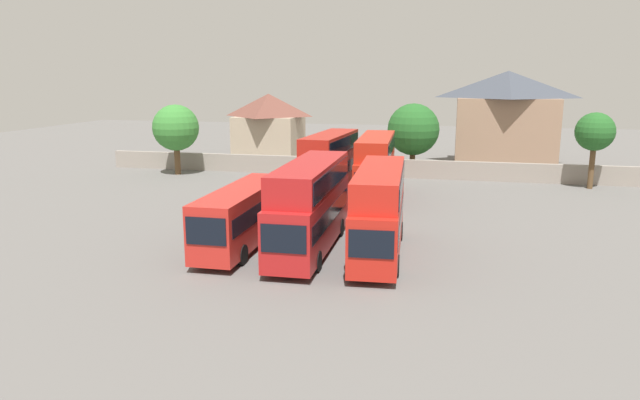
{
  "coord_description": "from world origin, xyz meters",
  "views": [
    {
      "loc": [
        7.76,
        -31.06,
        9.8
      ],
      "look_at": [
        0.0,
        3.0,
        2.35
      ],
      "focal_mm": 32.79,
      "sensor_mm": 36.0,
      "label": 1
    }
  ],
  "objects_px": {
    "tree_left_of_lot": "(595,132)",
    "tree_right_of_lot": "(176,128)",
    "house_terrace_left": "(269,125)",
    "bus_4": "(330,161)",
    "bus_3": "(379,207)",
    "bus_1": "(243,213)",
    "house_terrace_centre": "(506,118)",
    "bus_2": "(310,202)",
    "tree_behind_wall": "(413,130)",
    "bus_5": "(376,163)"
  },
  "relations": [
    {
      "from": "bus_3",
      "to": "tree_right_of_lot",
      "type": "xyz_separation_m",
      "value": [
        -23.28,
        22.6,
        1.94
      ]
    },
    {
      "from": "bus_2",
      "to": "house_terrace_centre",
      "type": "bearing_deg",
      "value": 158.82
    },
    {
      "from": "bus_2",
      "to": "house_terrace_left",
      "type": "distance_m",
      "value": 39.02
    },
    {
      "from": "bus_2",
      "to": "tree_left_of_lot",
      "type": "xyz_separation_m",
      "value": [
        19.71,
        23.63,
        2.13
      ]
    },
    {
      "from": "bus_5",
      "to": "tree_behind_wall",
      "type": "height_order",
      "value": "tree_behind_wall"
    },
    {
      "from": "bus_5",
      "to": "tree_right_of_lot",
      "type": "height_order",
      "value": "tree_right_of_lot"
    },
    {
      "from": "bus_4",
      "to": "tree_left_of_lot",
      "type": "relative_size",
      "value": 1.6
    },
    {
      "from": "house_terrace_left",
      "to": "house_terrace_centre",
      "type": "xyz_separation_m",
      "value": [
        27.31,
        -0.02,
        1.33
      ]
    },
    {
      "from": "house_terrace_left",
      "to": "bus_4",
      "type": "bearing_deg",
      "value": -60.16
    },
    {
      "from": "bus_2",
      "to": "house_terrace_left",
      "type": "bearing_deg",
      "value": -160.04
    },
    {
      "from": "bus_3",
      "to": "tree_behind_wall",
      "type": "bearing_deg",
      "value": 176.79
    },
    {
      "from": "bus_1",
      "to": "bus_4",
      "type": "height_order",
      "value": "bus_4"
    },
    {
      "from": "house_terrace_left",
      "to": "house_terrace_centre",
      "type": "height_order",
      "value": "house_terrace_centre"
    },
    {
      "from": "tree_right_of_lot",
      "to": "bus_5",
      "type": "bearing_deg",
      "value": -18.73
    },
    {
      "from": "bus_3",
      "to": "bus_5",
      "type": "xyz_separation_m",
      "value": [
        -2.24,
        15.47,
        0.09
      ]
    },
    {
      "from": "bus_2",
      "to": "house_terrace_left",
      "type": "height_order",
      "value": "house_terrace_left"
    },
    {
      "from": "bus_3",
      "to": "house_terrace_centre",
      "type": "bearing_deg",
      "value": 162.09
    },
    {
      "from": "bus_2",
      "to": "bus_3",
      "type": "height_order",
      "value": "bus_2"
    },
    {
      "from": "bus_5",
      "to": "house_terrace_left",
      "type": "bearing_deg",
      "value": -146.12
    },
    {
      "from": "bus_2",
      "to": "house_terrace_centre",
      "type": "height_order",
      "value": "house_terrace_centre"
    },
    {
      "from": "bus_3",
      "to": "tree_left_of_lot",
      "type": "bearing_deg",
      "value": 142.72
    },
    {
      "from": "bus_2",
      "to": "tree_right_of_lot",
      "type": "height_order",
      "value": "tree_right_of_lot"
    },
    {
      "from": "tree_behind_wall",
      "to": "tree_right_of_lot",
      "type": "bearing_deg",
      "value": -166.63
    },
    {
      "from": "bus_5",
      "to": "tree_behind_wall",
      "type": "xyz_separation_m",
      "value": [
        2.1,
        12.64,
        1.67
      ]
    },
    {
      "from": "tree_behind_wall",
      "to": "bus_1",
      "type": "bearing_deg",
      "value": -105.4
    },
    {
      "from": "house_terrace_left",
      "to": "tree_left_of_lot",
      "type": "bearing_deg",
      "value": -20.71
    },
    {
      "from": "tree_right_of_lot",
      "to": "house_terrace_centre",
      "type": "bearing_deg",
      "value": 22.84
    },
    {
      "from": "bus_4",
      "to": "house_terrace_centre",
      "type": "xyz_separation_m",
      "value": [
        15.47,
        20.62,
        2.39
      ]
    },
    {
      "from": "tree_left_of_lot",
      "to": "tree_right_of_lot",
      "type": "distance_m",
      "value": 39.1
    },
    {
      "from": "bus_2",
      "to": "bus_3",
      "type": "bearing_deg",
      "value": 89.23
    },
    {
      "from": "bus_1",
      "to": "house_terrace_centre",
      "type": "height_order",
      "value": "house_terrace_centre"
    },
    {
      "from": "tree_behind_wall",
      "to": "bus_3",
      "type": "bearing_deg",
      "value": -89.73
    },
    {
      "from": "bus_5",
      "to": "tree_left_of_lot",
      "type": "xyz_separation_m",
      "value": [
        18.04,
        8.14,
        2.14
      ]
    },
    {
      "from": "bus_1",
      "to": "bus_3",
      "type": "bearing_deg",
      "value": 90.8
    },
    {
      "from": "house_terrace_centre",
      "to": "tree_left_of_lot",
      "type": "relative_size",
      "value": 1.65
    },
    {
      "from": "bus_3",
      "to": "bus_1",
      "type": "bearing_deg",
      "value": -92.41
    },
    {
      "from": "bus_4",
      "to": "house_terrace_centre",
      "type": "relative_size",
      "value": 0.97
    },
    {
      "from": "house_terrace_centre",
      "to": "tree_behind_wall",
      "type": "bearing_deg",
      "value": -139.02
    },
    {
      "from": "house_terrace_centre",
      "to": "tree_right_of_lot",
      "type": "xyz_separation_m",
      "value": [
        -32.64,
        -13.74,
        -0.59
      ]
    },
    {
      "from": "bus_1",
      "to": "tree_left_of_lot",
      "type": "xyz_separation_m",
      "value": [
        23.72,
        23.75,
        2.99
      ]
    },
    {
      "from": "house_terrace_left",
      "to": "house_terrace_centre",
      "type": "relative_size",
      "value": 0.7
    },
    {
      "from": "bus_5",
      "to": "tree_behind_wall",
      "type": "relative_size",
      "value": 1.59
    },
    {
      "from": "bus_1",
      "to": "house_terrace_left",
      "type": "height_order",
      "value": "house_terrace_left"
    },
    {
      "from": "bus_3",
      "to": "house_terrace_left",
      "type": "distance_m",
      "value": 40.57
    },
    {
      "from": "house_terrace_centre",
      "to": "tree_right_of_lot",
      "type": "relative_size",
      "value": 1.58
    },
    {
      "from": "bus_3",
      "to": "bus_5",
      "type": "distance_m",
      "value": 15.63
    },
    {
      "from": "bus_2",
      "to": "bus_5",
      "type": "relative_size",
      "value": 1.0
    },
    {
      "from": "bus_4",
      "to": "house_terrace_centre",
      "type": "height_order",
      "value": "house_terrace_centre"
    },
    {
      "from": "bus_2",
      "to": "tree_behind_wall",
      "type": "bearing_deg",
      "value": 171.21
    },
    {
      "from": "bus_4",
      "to": "tree_right_of_lot",
      "type": "xyz_separation_m",
      "value": [
        -17.17,
        6.88,
        1.8
      ]
    }
  ]
}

